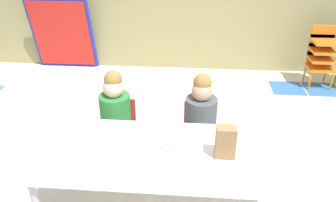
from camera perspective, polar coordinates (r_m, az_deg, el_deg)
The scene contains 9 objects.
ground_plane at distance 3.09m, azimuth 2.18°, elevation -11.60°, with size 6.64×4.91×0.02m.
craft_table at distance 2.30m, azimuth 0.02°, elevation -9.59°, with size 1.81×0.74×0.61m.
seated_child_near_camera at distance 2.87m, azimuth -8.94°, elevation -1.75°, with size 0.34×0.34×0.92m.
seated_child_middle_seat at distance 2.80m, azimuth 5.64°, elevation -2.36°, with size 0.34×0.34×0.92m.
kid_chair_orange_stack at distance 4.90m, azimuth 24.82°, elevation 7.48°, with size 0.32×0.30×0.80m.
folded_activity_table at distance 5.22m, azimuth -17.59°, elevation 10.86°, with size 0.90×0.29×1.09m.
paper_bag_brown at distance 2.19m, azimuth 9.80°, elevation -6.92°, with size 0.13×0.09×0.22m, color #9E754C.
paper_plate_near_edge at distance 2.30m, azimuth -0.06°, elevation -7.94°, with size 0.18×0.18×0.01m, color white.
donut_powdered_on_plate at distance 2.28m, azimuth -0.06°, elevation -7.54°, with size 0.10×0.10×0.03m, color white.
Camera 1 is at (0.07, -2.38, 1.96)m, focal length 35.67 mm.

